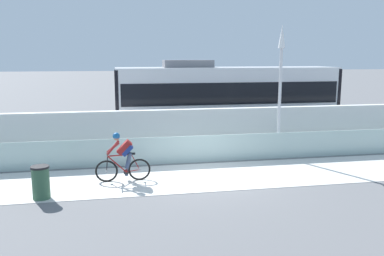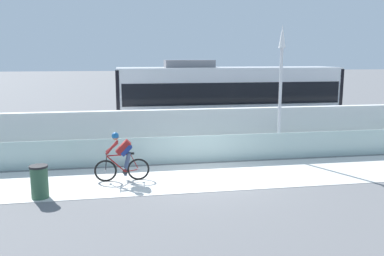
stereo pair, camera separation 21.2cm
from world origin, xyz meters
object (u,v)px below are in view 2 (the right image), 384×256
at_px(cyclist_on_bike, 122,157).
at_px(trash_bin, 39,182).
at_px(tram, 228,98).
at_px(lamp_post_antenna, 281,75).

height_order(cyclist_on_bike, trash_bin, cyclist_on_bike).
bearing_deg(cyclist_on_bike, tram, 52.22).
bearing_deg(tram, trash_bin, -133.29).
distance_m(tram, trash_bin, 11.22).
bearing_deg(lamp_post_antenna, cyclist_on_bike, -160.81).
relative_size(tram, cyclist_on_bike, 6.25).
bearing_deg(lamp_post_antenna, trash_bin, -158.20).
bearing_deg(trash_bin, tram, 46.71).
relative_size(lamp_post_antenna, trash_bin, 5.42).
relative_size(cyclist_on_bike, trash_bin, 1.84).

